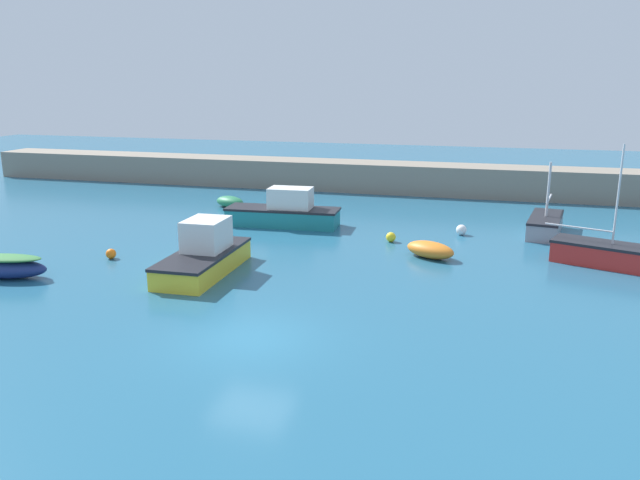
% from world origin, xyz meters
% --- Properties ---
extents(ground_plane, '(120.00, 120.00, 0.20)m').
position_xyz_m(ground_plane, '(0.00, 0.00, -0.10)').
color(ground_plane, '#235B7A').
extents(harbor_breakwater, '(63.80, 3.08, 2.03)m').
position_xyz_m(harbor_breakwater, '(0.00, 27.10, 1.02)').
color(harbor_breakwater, gray).
rests_on(harbor_breakwater, ground_plane).
extents(motorboat_grey_hull, '(6.26, 2.23, 2.11)m').
position_xyz_m(motorboat_grey_hull, '(-3.84, 14.83, 0.76)').
color(motorboat_grey_hull, teal).
rests_on(motorboat_grey_hull, ground_plane).
extents(sailboat_twin_hulled, '(2.14, 4.67, 3.74)m').
position_xyz_m(sailboat_twin_hulled, '(9.77, 16.60, 0.50)').
color(sailboat_twin_hulled, gray).
rests_on(sailboat_twin_hulled, ground_plane).
extents(rowboat_with_red_cover, '(3.69, 1.80, 0.94)m').
position_xyz_m(rowboat_with_red_cover, '(-11.81, 3.04, 0.48)').
color(rowboat_with_red_cover, navy).
rests_on(rowboat_with_red_cover, ground_plane).
extents(motorboat_with_cabin, '(2.25, 5.63, 2.20)m').
position_xyz_m(motorboat_with_cabin, '(-4.35, 5.88, 0.76)').
color(motorboat_with_cabin, yellow).
rests_on(motorboat_with_cabin, ground_plane).
extents(sailboat_short_mast, '(5.22, 3.16, 5.23)m').
position_xyz_m(sailboat_short_mast, '(12.06, 11.26, 0.51)').
color(sailboat_short_mast, red).
rests_on(sailboat_short_mast, ground_plane).
extents(dinghy_near_pier, '(2.62, 2.11, 0.74)m').
position_xyz_m(dinghy_near_pier, '(4.47, 10.55, 0.37)').
color(dinghy_near_pier, orange).
rests_on(dinghy_near_pier, ground_plane).
extents(fishing_dinghy_green, '(2.35, 1.86, 0.70)m').
position_xyz_m(fishing_dinghy_green, '(-8.78, 18.77, 0.35)').
color(fishing_dinghy_green, '#287A4C').
rests_on(fishing_dinghy_green, ground_plane).
extents(mooring_buoy_white, '(0.54, 0.54, 0.54)m').
position_xyz_m(mooring_buoy_white, '(5.60, 15.24, 0.27)').
color(mooring_buoy_white, white).
rests_on(mooring_buoy_white, ground_plane).
extents(mooring_buoy_yellow, '(0.49, 0.49, 0.49)m').
position_xyz_m(mooring_buoy_yellow, '(2.33, 12.87, 0.24)').
color(mooring_buoy_yellow, yellow).
rests_on(mooring_buoy_yellow, ground_plane).
extents(mooring_buoy_orange, '(0.45, 0.45, 0.45)m').
position_xyz_m(mooring_buoy_orange, '(-9.28, 6.60, 0.23)').
color(mooring_buoy_orange, orange).
rests_on(mooring_buoy_orange, ground_plane).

